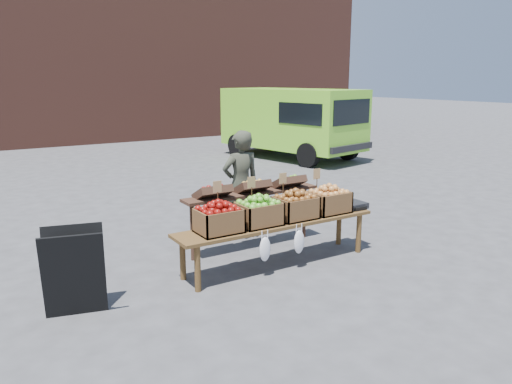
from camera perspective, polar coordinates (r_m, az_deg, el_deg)
ground at (r=6.99m, az=9.17°, el=-6.60°), size 80.00×80.00×0.00m
brick_building at (r=20.57m, az=-20.79°, el=19.68°), size 24.00×4.00×10.00m
delivery_van at (r=14.68m, az=4.09°, el=7.78°), size 2.92×4.78×1.99m
vendor at (r=7.24m, az=-1.74°, el=0.80°), size 0.60×0.41×1.59m
chalkboard_sign at (r=5.30m, az=-20.07°, el=-8.55°), size 0.65×0.46×0.90m
back_table at (r=6.85m, az=-0.46°, el=-2.27°), size 2.10×0.44×1.04m
display_bench at (r=6.30m, az=2.43°, el=-5.88°), size 2.70×0.56×0.57m
crate_golden_apples at (r=5.77m, az=-4.31°, el=-3.28°), size 0.50×0.40×0.28m
crate_russet_pears at (r=6.03m, az=0.31°, el=-2.51°), size 0.50×0.40×0.28m
crate_red_apples at (r=6.34m, az=4.52°, el=-1.80°), size 0.50×0.40×0.28m
crate_green_apples at (r=6.67m, az=8.32°, el=-1.14°), size 0.50×0.40×0.28m
weighing_scale at (r=6.97m, az=10.96°, el=-1.48°), size 0.34×0.30×0.08m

